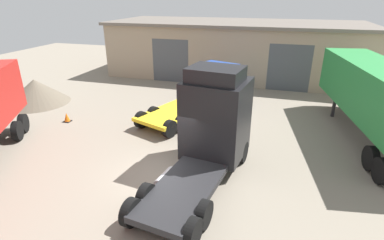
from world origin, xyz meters
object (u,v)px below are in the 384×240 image
at_px(flatbed_truck_blue, 208,88).
at_px(gravel_pile, 36,91).
at_px(tractor_unit_black, 212,124).
at_px(traffic_cone, 67,118).
at_px(container_trailer_green, 376,93).

height_order(flatbed_truck_blue, gravel_pile, flatbed_truck_blue).
bearing_deg(flatbed_truck_blue, tractor_unit_black, -145.11).
relative_size(gravel_pile, traffic_cone, 7.88).
bearing_deg(container_trailer_green, gravel_pile, 81.62).
distance_m(tractor_unit_black, gravel_pile, 14.47).
relative_size(tractor_unit_black, container_trailer_green, 0.65).
relative_size(container_trailer_green, flatbed_truck_blue, 1.27).
relative_size(tractor_unit_black, gravel_pile, 1.58).
height_order(tractor_unit_black, traffic_cone, tractor_unit_black).
xyz_separation_m(flatbed_truck_blue, traffic_cone, (-7.40, -4.99, -1.02)).
distance_m(container_trailer_green, traffic_cone, 16.93).
xyz_separation_m(tractor_unit_black, gravel_pile, (-13.59, 4.80, -1.23)).
height_order(tractor_unit_black, flatbed_truck_blue, tractor_unit_black).
bearing_deg(tractor_unit_black, gravel_pile, 78.30).
height_order(container_trailer_green, gravel_pile, container_trailer_green).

